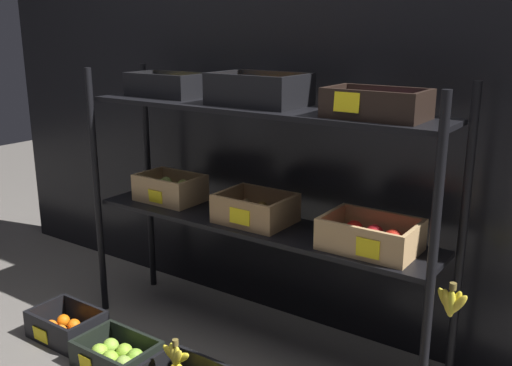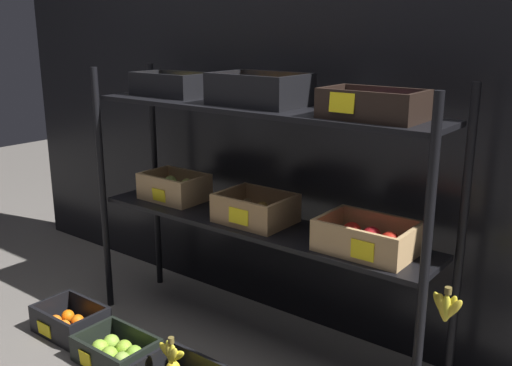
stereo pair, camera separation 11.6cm
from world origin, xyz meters
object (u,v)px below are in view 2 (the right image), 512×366
(display_rack, at_px, (258,165))
(crate_ground_tangerine, at_px, (71,323))
(crate_ground_apple_green, at_px, (117,352))
(banana_bunch_loose, at_px, (172,353))

(display_rack, relative_size, crate_ground_tangerine, 5.45)
(crate_ground_tangerine, bearing_deg, crate_ground_apple_green, -4.47)
(banana_bunch_loose, bearing_deg, crate_ground_tangerine, 178.09)
(crate_ground_tangerine, height_order, banana_bunch_loose, banana_bunch_loose)
(crate_ground_tangerine, distance_m, banana_bunch_loose, 0.70)
(crate_ground_apple_green, height_order, banana_bunch_loose, banana_bunch_loose)
(display_rack, xyz_separation_m, crate_ground_apple_green, (-0.37, -0.49, -0.77))
(crate_ground_tangerine, distance_m, crate_ground_apple_green, 0.36)
(crate_ground_apple_green, bearing_deg, crate_ground_tangerine, 175.53)
(display_rack, relative_size, banana_bunch_loose, 12.12)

